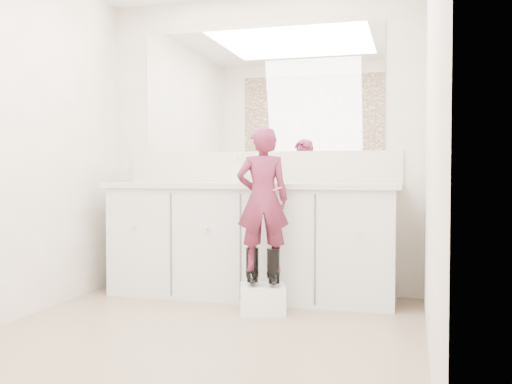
% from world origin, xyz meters
% --- Properties ---
extents(floor, '(3.00, 3.00, 0.00)m').
position_xyz_m(floor, '(0.00, 0.00, 0.00)').
color(floor, '#836D56').
rests_on(floor, ground).
extents(wall_back, '(2.60, 0.00, 2.60)m').
position_xyz_m(wall_back, '(0.00, 1.50, 1.20)').
color(wall_back, beige).
rests_on(wall_back, floor).
extents(wall_front, '(2.60, 0.00, 2.60)m').
position_xyz_m(wall_front, '(0.00, -1.50, 1.20)').
color(wall_front, beige).
rests_on(wall_front, floor).
extents(wall_right, '(0.00, 3.00, 3.00)m').
position_xyz_m(wall_right, '(1.30, 0.00, 1.20)').
color(wall_right, beige).
rests_on(wall_right, floor).
extents(vanity_cabinet, '(2.20, 0.55, 0.85)m').
position_xyz_m(vanity_cabinet, '(0.00, 1.23, 0.42)').
color(vanity_cabinet, silver).
rests_on(vanity_cabinet, floor).
extents(countertop, '(2.28, 0.58, 0.04)m').
position_xyz_m(countertop, '(0.00, 1.21, 0.87)').
color(countertop, beige).
rests_on(countertop, vanity_cabinet).
extents(backsplash, '(2.28, 0.03, 0.25)m').
position_xyz_m(backsplash, '(0.00, 1.49, 1.02)').
color(backsplash, beige).
rests_on(backsplash, countertop).
extents(mirror, '(2.00, 0.02, 1.00)m').
position_xyz_m(mirror, '(0.00, 1.49, 1.64)').
color(mirror, white).
rests_on(mirror, wall_back).
extents(faucet, '(0.08, 0.08, 0.10)m').
position_xyz_m(faucet, '(0.00, 1.38, 0.94)').
color(faucet, silver).
rests_on(faucet, countertop).
extents(cup, '(0.11, 0.11, 0.09)m').
position_xyz_m(cup, '(0.16, 1.22, 0.94)').
color(cup, beige).
rests_on(cup, countertop).
extents(soap_bottle, '(0.11, 0.11, 0.20)m').
position_xyz_m(soap_bottle, '(-0.13, 1.29, 0.99)').
color(soap_bottle, beige).
rests_on(soap_bottle, countertop).
extents(step_stool, '(0.37, 0.33, 0.20)m').
position_xyz_m(step_stool, '(0.22, 0.75, 0.10)').
color(step_stool, white).
rests_on(step_stool, floor).
extents(boot_left, '(0.14, 0.19, 0.26)m').
position_xyz_m(boot_left, '(0.14, 0.75, 0.32)').
color(boot_left, black).
rests_on(boot_left, step_stool).
extents(boot_right, '(0.14, 0.19, 0.26)m').
position_xyz_m(boot_right, '(0.29, 0.75, 0.32)').
color(boot_right, black).
rests_on(boot_right, step_stool).
extents(toddler, '(0.41, 0.33, 0.98)m').
position_xyz_m(toddler, '(0.22, 0.75, 0.79)').
color(toddler, '#A6335F').
rests_on(toddler, step_stool).
extents(toothbrush, '(0.13, 0.05, 0.06)m').
position_xyz_m(toothbrush, '(0.29, 0.74, 0.85)').
color(toothbrush, '#E45881').
rests_on(toothbrush, toddler).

